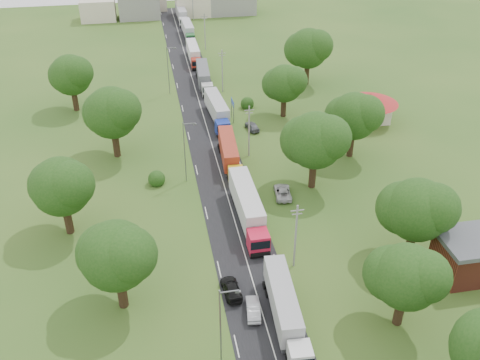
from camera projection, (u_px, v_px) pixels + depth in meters
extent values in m
plane|color=#2D531B|center=(239.00, 236.00, 70.58)|extent=(260.00, 260.00, 0.00)
cube|color=black|center=(217.00, 162.00, 87.26)|extent=(8.00, 200.00, 0.04)
cylinder|color=slate|center=(234.00, 113.00, 98.52)|extent=(0.12, 0.12, 4.00)
cylinder|color=slate|center=(231.00, 108.00, 100.52)|extent=(0.12, 0.12, 4.00)
cube|color=navy|center=(233.00, 102.00, 98.67)|extent=(0.06, 3.00, 1.00)
cube|color=silver|center=(233.00, 102.00, 98.67)|extent=(0.07, 3.10, 0.06)
cylinder|color=gray|center=(296.00, 237.00, 63.21)|extent=(0.24, 0.24, 9.00)
cube|color=gray|center=(297.00, 210.00, 61.20)|extent=(1.60, 0.10, 0.10)
cube|color=gray|center=(297.00, 214.00, 61.47)|extent=(1.20, 0.10, 0.10)
cylinder|color=gray|center=(249.00, 132.00, 86.57)|extent=(0.24, 0.24, 9.00)
cube|color=gray|center=(249.00, 110.00, 84.55)|extent=(1.60, 0.10, 0.10)
cube|color=gray|center=(249.00, 113.00, 84.82)|extent=(1.20, 0.10, 0.10)
cylinder|color=gray|center=(222.00, 71.00, 109.92)|extent=(0.24, 0.24, 9.00)
cube|color=gray|center=(222.00, 53.00, 107.91)|extent=(1.60, 0.10, 0.10)
cube|color=gray|center=(222.00, 56.00, 108.17)|extent=(1.20, 0.10, 0.10)
cylinder|color=gray|center=(205.00, 32.00, 133.27)|extent=(0.24, 0.24, 9.00)
cube|color=gray|center=(204.00, 17.00, 131.26)|extent=(1.60, 0.10, 0.10)
cube|color=gray|center=(204.00, 19.00, 131.52)|extent=(1.20, 0.10, 0.10)
cylinder|color=gray|center=(193.00, 4.00, 156.62)|extent=(0.24, 0.24, 9.00)
cylinder|color=slate|center=(220.00, 330.00, 50.40)|extent=(0.16, 0.16, 10.00)
cube|color=slate|center=(229.00, 292.00, 48.05)|extent=(1.80, 0.10, 0.10)
cube|color=slate|center=(238.00, 292.00, 48.26)|extent=(0.50, 0.22, 0.15)
cylinder|color=slate|center=(185.00, 153.00, 79.59)|extent=(0.16, 0.16, 10.00)
cube|color=slate|center=(189.00, 124.00, 77.24)|extent=(1.80, 0.10, 0.10)
cube|color=slate|center=(195.00, 124.00, 77.45)|extent=(0.50, 0.22, 0.15)
cylinder|color=slate|center=(168.00, 71.00, 108.78)|extent=(0.16, 0.16, 10.00)
cube|color=slate|center=(171.00, 48.00, 106.43)|extent=(1.80, 0.10, 0.10)
cube|color=slate|center=(175.00, 48.00, 106.64)|extent=(0.50, 0.22, 0.15)
cylinder|color=#382616|center=(399.00, 310.00, 56.72)|extent=(1.04, 1.04, 3.85)
sphere|color=#1A3E11|center=(407.00, 277.00, 54.25)|extent=(7.00, 7.00, 7.00)
sphere|color=#1A3E11|center=(424.00, 276.00, 53.21)|extent=(5.50, 5.50, 5.50)
sphere|color=#1A3E11|center=(392.00, 273.00, 55.40)|extent=(6.00, 6.00, 6.00)
cylinder|color=#382616|center=(410.00, 244.00, 65.90)|extent=(1.08, 1.08, 4.20)
sphere|color=#1A3E11|center=(417.00, 210.00, 63.19)|extent=(7.70, 7.70, 7.70)
sphere|color=#1A3E11|center=(434.00, 208.00, 62.05)|extent=(6.05, 6.05, 6.05)
sphere|color=#1A3E11|center=(403.00, 208.00, 64.45)|extent=(6.60, 6.60, 6.60)
cylinder|color=#382616|center=(313.00, 174.00, 79.73)|extent=(1.12, 1.12, 4.55)
sphere|color=#1A3E11|center=(315.00, 140.00, 76.78)|extent=(8.40, 8.40, 8.40)
sphere|color=#1A3E11|center=(329.00, 138.00, 75.54)|extent=(6.60, 6.60, 6.60)
sphere|color=#1A3E11|center=(304.00, 140.00, 78.16)|extent=(7.20, 7.20, 7.20)
cylinder|color=#382616|center=(351.00, 144.00, 87.90)|extent=(1.08, 1.08, 4.20)
sphere|color=#1A3E11|center=(354.00, 116.00, 85.18)|extent=(7.70, 7.70, 7.70)
sphere|color=#1A3E11|center=(366.00, 114.00, 84.04)|extent=(6.05, 6.05, 6.05)
sphere|color=#1A3E11|center=(344.00, 116.00, 86.45)|extent=(6.60, 6.60, 6.60)
cylinder|color=#382616|center=(284.00, 107.00, 101.08)|extent=(1.04, 1.04, 3.85)
sphere|color=#1A3E11|center=(285.00, 83.00, 98.60)|extent=(7.00, 7.00, 7.00)
sphere|color=#1A3E11|center=(293.00, 81.00, 97.57)|extent=(5.50, 5.50, 5.50)
sphere|color=#1A3E11|center=(278.00, 84.00, 99.76)|extent=(6.00, 6.00, 6.00)
cylinder|color=#382616|center=(307.00, 74.00, 114.80)|extent=(1.12, 1.12, 4.55)
sphere|color=#1A3E11|center=(308.00, 48.00, 111.85)|extent=(8.40, 8.40, 8.40)
sphere|color=#1A3E11|center=(317.00, 46.00, 110.60)|extent=(6.60, 6.60, 6.60)
sphere|color=#1A3E11|center=(301.00, 49.00, 113.23)|extent=(7.20, 7.20, 7.20)
cylinder|color=#382616|center=(122.00, 292.00, 58.80)|extent=(1.08, 1.08, 4.20)
sphere|color=#1A3E11|center=(116.00, 256.00, 56.09)|extent=(7.70, 7.70, 7.70)
sphere|color=#1A3E11|center=(129.00, 255.00, 54.95)|extent=(6.05, 6.05, 6.05)
sphere|color=#1A3E11|center=(107.00, 253.00, 57.36)|extent=(6.60, 6.60, 6.60)
cylinder|color=#382616|center=(68.00, 219.00, 70.23)|extent=(1.08, 1.08, 4.20)
sphere|color=#1A3E11|center=(61.00, 187.00, 67.51)|extent=(7.70, 7.70, 7.70)
sphere|color=#1A3E11|center=(71.00, 185.00, 66.37)|extent=(6.05, 6.05, 6.05)
sphere|color=#1A3E11|center=(54.00, 185.00, 68.78)|extent=(6.60, 6.60, 6.60)
cylinder|color=#382616|center=(116.00, 144.00, 87.75)|extent=(1.12, 1.12, 4.55)
sphere|color=#1A3E11|center=(112.00, 113.00, 84.79)|extent=(8.40, 8.40, 8.40)
sphere|color=#1A3E11|center=(121.00, 110.00, 83.55)|extent=(6.60, 6.60, 6.60)
sphere|color=#1A3E11|center=(105.00, 113.00, 86.18)|extent=(7.20, 7.20, 7.20)
cylinder|color=#382616|center=(75.00, 100.00, 103.28)|extent=(1.08, 1.08, 4.20)
sphere|color=#1A3E11|center=(71.00, 75.00, 100.56)|extent=(7.70, 7.70, 7.70)
sphere|color=#1A3E11|center=(77.00, 72.00, 99.42)|extent=(6.05, 6.05, 6.05)
sphere|color=#1A3E11|center=(66.00, 76.00, 101.83)|extent=(6.60, 6.60, 6.60)
cube|color=maroon|center=(473.00, 257.00, 63.39)|extent=(8.00, 6.00, 4.60)
cube|color=#47494F|center=(478.00, 240.00, 62.01)|extent=(8.60, 6.60, 0.60)
cube|color=beige|center=(369.00, 111.00, 99.20)|extent=(7.00, 5.00, 4.00)
cone|color=maroon|center=(371.00, 97.00, 97.66)|extent=(10.08, 10.08, 1.80)
cube|color=gray|center=(139.00, 6.00, 158.92)|extent=(12.00, 8.00, 7.00)
cube|color=beige|center=(193.00, 5.00, 161.66)|extent=(10.00, 8.00, 6.00)
cube|color=gray|center=(232.00, 0.00, 163.00)|extent=(14.00, 8.00, 8.00)
cube|color=beige|center=(98.00, 10.00, 157.32)|extent=(10.00, 8.00, 6.00)
cube|color=silver|center=(300.00, 356.00, 52.13)|extent=(2.42, 2.42, 2.37)
cube|color=slate|center=(283.00, 312.00, 58.07)|extent=(2.89, 11.03, 0.28)
cube|color=#A2A2A6|center=(283.00, 299.00, 57.40)|extent=(3.10, 11.32, 2.85)
cylinder|color=black|center=(297.00, 356.00, 53.37)|extent=(2.23, 0.95, 0.95)
cylinder|color=black|center=(275.00, 293.00, 60.96)|extent=(2.23, 0.95, 0.95)
cylinder|color=black|center=(272.00, 284.00, 62.15)|extent=(2.23, 0.95, 0.95)
cube|color=red|center=(258.00, 241.00, 66.99)|extent=(2.59, 2.59, 2.68)
cube|color=black|center=(261.00, 246.00, 65.71)|extent=(2.46, 0.04, 1.18)
cube|color=slate|center=(260.00, 254.00, 66.53)|extent=(2.36, 0.27, 0.37)
cube|color=slate|center=(247.00, 213.00, 73.69)|extent=(2.58, 12.34, 0.32)
cube|color=silver|center=(246.00, 200.00, 72.94)|extent=(2.79, 12.66, 3.21)
cylinder|color=black|center=(260.00, 253.00, 66.78)|extent=(2.52, 1.07, 1.07)
cylinder|color=black|center=(257.00, 244.00, 68.39)|extent=(2.52, 1.07, 1.07)
cylinder|color=black|center=(242.00, 200.00, 76.96)|extent=(2.52, 1.07, 1.07)
cylinder|color=black|center=(240.00, 193.00, 78.30)|extent=(2.52, 1.07, 1.07)
cube|color=gold|center=(236.00, 175.00, 80.95)|extent=(2.39, 2.39, 2.35)
cube|color=black|center=(237.00, 177.00, 79.83)|extent=(2.16, 0.16, 1.03)
cube|color=slate|center=(237.00, 184.00, 80.55)|extent=(2.08, 0.38, 0.33)
cube|color=slate|center=(229.00, 158.00, 86.83)|extent=(2.85, 10.91, 0.28)
cube|color=#9B2E1C|center=(228.00, 148.00, 86.17)|extent=(3.05, 11.20, 2.82)
cylinder|color=black|center=(237.00, 183.00, 80.77)|extent=(2.21, 0.94, 0.94)
cylinder|color=black|center=(235.00, 178.00, 82.18)|extent=(2.21, 0.94, 0.94)
cylinder|color=black|center=(226.00, 150.00, 89.69)|extent=(2.21, 0.94, 0.94)
cylinder|color=black|center=(224.00, 146.00, 90.87)|extent=(2.21, 0.94, 0.94)
cube|color=navy|center=(223.00, 128.00, 94.49)|extent=(2.52, 2.52, 2.46)
cube|color=black|center=(224.00, 129.00, 93.32)|extent=(2.26, 0.18, 1.08)
cube|color=slate|center=(224.00, 135.00, 94.07)|extent=(2.17, 0.40, 0.34)
cube|color=slate|center=(217.00, 115.00, 100.64)|extent=(3.04, 11.43, 0.29)
cube|color=#AAAAAF|center=(217.00, 106.00, 99.95)|extent=(3.25, 11.73, 2.95)
cylinder|color=black|center=(223.00, 135.00, 94.30)|extent=(2.31, 0.98, 0.98)
cylinder|color=black|center=(222.00, 131.00, 95.78)|extent=(2.31, 0.98, 0.98)
cylinder|color=black|center=(214.00, 109.00, 103.64)|extent=(2.31, 0.98, 0.98)
cylinder|color=black|center=(213.00, 106.00, 104.87)|extent=(2.31, 0.98, 0.98)
cube|color=#BBBBBB|center=(207.00, 90.00, 109.42)|extent=(2.42, 2.42, 2.37)
cube|color=black|center=(208.00, 90.00, 108.29)|extent=(2.18, 0.16, 1.04)
cube|color=slate|center=(208.00, 96.00, 109.01)|extent=(2.10, 0.38, 0.33)
cube|color=slate|center=(203.00, 81.00, 115.36)|extent=(2.87, 11.03, 0.28)
cube|color=#53555A|center=(203.00, 73.00, 114.69)|extent=(3.08, 11.32, 2.85)
cylinder|color=black|center=(208.00, 96.00, 109.24)|extent=(2.23, 0.95, 0.95)
cylinder|color=black|center=(207.00, 93.00, 110.66)|extent=(2.23, 0.95, 0.95)
cylinder|color=black|center=(202.00, 77.00, 118.26)|extent=(2.23, 0.95, 0.95)
cylinder|color=black|center=(201.00, 74.00, 119.44)|extent=(2.23, 0.95, 0.95)
cube|color=#A12618|center=(196.00, 64.00, 122.72)|extent=(2.22, 2.22, 2.30)
cube|color=black|center=(197.00, 64.00, 121.62)|extent=(2.12, 0.03, 1.01)
cube|color=slate|center=(197.00, 69.00, 122.32)|extent=(2.03, 0.26, 0.32)
cube|color=slate|center=(193.00, 57.00, 128.49)|extent=(2.15, 10.61, 0.28)
cube|color=silver|center=(193.00, 50.00, 127.84)|extent=(2.34, 10.88, 2.77)
cylinder|color=black|center=(197.00, 69.00, 122.54)|extent=(2.17, 0.92, 0.92)
cylinder|color=black|center=(196.00, 66.00, 123.92)|extent=(2.17, 0.92, 0.92)
cylinder|color=black|center=(192.00, 54.00, 131.30)|extent=(2.17, 0.92, 0.92)
cylinder|color=black|center=(191.00, 52.00, 132.45)|extent=(2.17, 0.92, 0.92)
cube|color=#235F2D|center=(190.00, 39.00, 138.72)|extent=(2.26, 2.26, 2.31)
cube|color=black|center=(191.00, 39.00, 137.62)|extent=(2.12, 0.06, 1.02)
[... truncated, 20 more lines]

